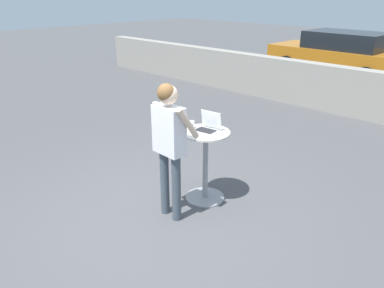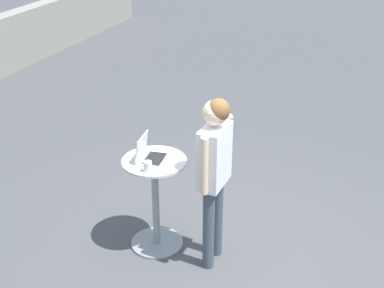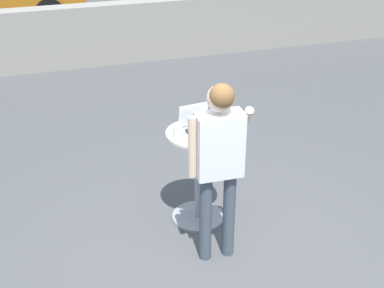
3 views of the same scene
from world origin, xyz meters
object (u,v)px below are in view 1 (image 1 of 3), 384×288
at_px(cafe_table, 205,162).
at_px(laptop, 208,127).
at_px(standing_person, 169,136).
at_px(parked_car_near_street, 340,54).
at_px(coffee_mug, 191,125).

distance_m(cafe_table, laptop, 0.49).
relative_size(cafe_table, standing_person, 0.57).
distance_m(cafe_table, standing_person, 0.81).
bearing_deg(parked_car_near_street, laptop, -76.56).
bearing_deg(coffee_mug, parked_car_near_street, 101.99).
xyz_separation_m(coffee_mug, standing_person, (0.19, -0.57, 0.06)).
relative_size(laptop, standing_person, 0.19).
height_order(coffee_mug, parked_car_near_street, parked_car_near_street).
height_order(laptop, standing_person, standing_person).
distance_m(cafe_table, parked_car_near_street, 8.85).
height_order(laptop, coffee_mug, laptop).
distance_m(coffee_mug, parked_car_near_street, 8.84).
xyz_separation_m(cafe_table, laptop, (-0.01, 0.04, 0.48)).
bearing_deg(laptop, coffee_mug, -158.39).
xyz_separation_m(laptop, standing_person, (-0.02, -0.65, 0.05)).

